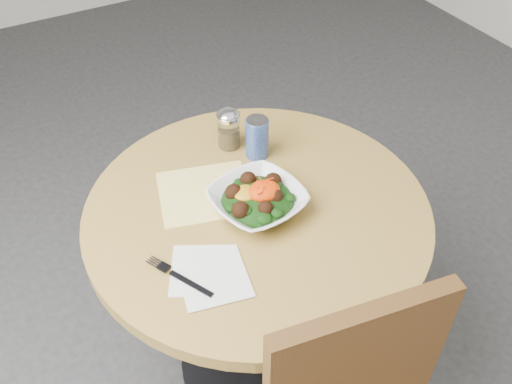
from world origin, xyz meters
The scene contains 8 objects.
ground centered at (0.00, 0.00, 0.00)m, with size 6.00×6.00×0.00m, color #2D2D2F.
table centered at (0.00, 0.00, 0.55)m, with size 0.90×0.90×0.75m.
cloth_napkin centered at (-0.10, 0.11, 0.75)m, with size 0.24×0.22×0.00m, color yellow.
paper_napkins centered at (-0.21, -0.14, 0.75)m, with size 0.21×0.23×0.00m.
salad_bowl centered at (0.00, -0.01, 0.78)m, with size 0.26×0.26×0.09m.
fork centered at (-0.27, -0.11, 0.76)m, with size 0.10×0.18×0.00m.
spice_shaker centered at (0.06, 0.26, 0.81)m, with size 0.07×0.07×0.12m.
beverage_can centered at (0.10, 0.19, 0.81)m, with size 0.07×0.07×0.13m.
Camera 1 is at (-0.52, -0.92, 1.78)m, focal length 40.00 mm.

